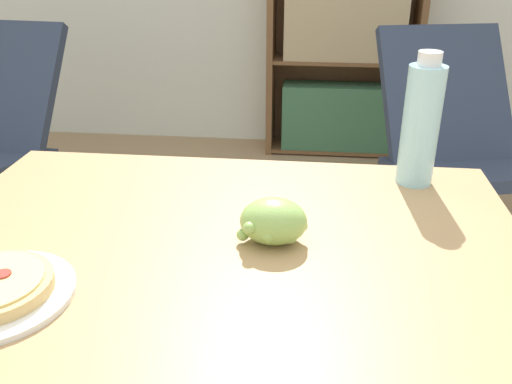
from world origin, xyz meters
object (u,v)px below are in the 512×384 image
Objects in this scene: grape_bunch at (273,222)px; lounge_chair_far at (451,176)px; bookshelf at (345,20)px; drink_bottle at (421,124)px.

grape_bunch is 0.14× the size of lounge_chair_far.
bookshelf is (0.22, 2.42, 0.00)m from grape_bunch.
drink_bottle is 2.13m from bookshelf.
grape_bunch is 0.42m from drink_bottle.
drink_bottle reaches higher than lounge_chair_far.
grape_bunch is at bearing -134.78° from drink_bottle.
bookshelf is at bearing 91.84° from drink_bottle.
drink_bottle is (0.29, 0.29, 0.09)m from grape_bunch.
lounge_chair_far reaches higher than grape_bunch.
bookshelf is at bearing 84.75° from grape_bunch.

